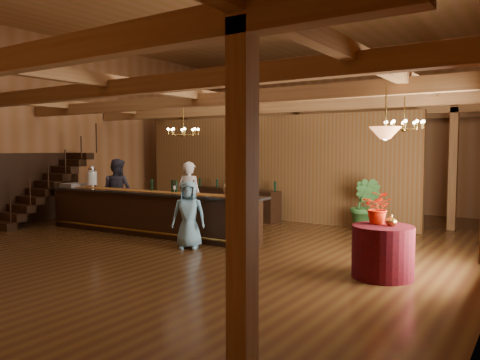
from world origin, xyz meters
The scene contains 27 objects.
floor centered at (0.00, 0.00, 0.00)m, with size 14.00×14.00×0.00m, color #4B2F14.
ceiling centered at (0.00, 0.00, 5.50)m, with size 14.00×14.00×0.00m, color #A06D45.
wall_back centered at (0.00, 7.00, 2.75)m, with size 12.00×0.10×5.50m, color #97623B.
wall_left centered at (-6.00, 0.00, 2.75)m, with size 0.10×14.00×5.50m, color #97623B.
beam_grid centered at (0.00, 0.51, 3.24)m, with size 11.90×13.90×0.39m.
support_posts centered at (0.00, -0.50, 1.60)m, with size 9.20×10.20×3.20m.
partition_wall centered at (-0.50, 3.50, 1.55)m, with size 9.00×0.18×3.10m, color brown.
staircase centered at (-5.45, -0.74, 1.00)m, with size 1.00×2.80×2.00m.
backroom_boxes centered at (-0.29, 5.50, 0.53)m, with size 4.10×0.60×1.10m.
tasting_bar centered at (-1.71, -0.35, 0.54)m, with size 6.47×1.18×1.09m.
beverage_dispenser centered at (-3.74, -0.41, 1.36)m, with size 0.26×0.26×0.60m.
glass_rack_tray centered at (-4.37, -0.55, 1.12)m, with size 0.50×0.50×0.10m, color gray.
raffle_drum centered at (0.75, -0.26, 1.25)m, with size 0.34×0.24×0.30m.
bar_bottle_0 centered at (-1.69, -0.22, 1.22)m, with size 0.07×0.07×0.30m, color black.
bar_bottle_1 centered at (-1.03, -0.19, 1.22)m, with size 0.07×0.07×0.30m, color black.
bar_bottle_2 centered at (-0.92, -0.18, 1.22)m, with size 0.07×0.07×0.30m, color black.
backbar_shelf centered at (-1.45, 3.15, 0.45)m, with size 3.20×0.50×0.90m, color black.
round_table centered at (4.34, -1.02, 0.44)m, with size 1.01×1.01×0.87m, color #5E0A0E.
chandelier_left centered at (-1.26, 0.49, 2.57)m, with size 0.80×0.80×0.78m.
chandelier_right centered at (4.05, 1.30, 2.64)m, with size 0.80×0.80×0.72m.
pendant_lamp centered at (4.34, -1.02, 2.40)m, with size 0.52×0.52×0.90m.
bartender centered at (-1.08, 0.51, 0.90)m, with size 0.66×0.43×1.80m, color white.
staff_second centered at (-3.60, 0.35, 0.92)m, with size 0.90×0.70×1.84m, color #312F3F.
guest centered at (0.20, -1.06, 0.73)m, with size 0.71×0.46×1.46m, color #72A9C6.
floor_plant centered at (2.71, 2.91, 0.69)m, with size 0.76×0.62×1.39m, color #32692B.
table_flowers centered at (4.22, -0.88, 1.15)m, with size 0.50×0.43×0.56m, color red.
table_vase centered at (4.47, -0.99, 1.02)m, with size 0.15×0.15×0.30m, color #A37F34.
Camera 1 is at (6.61, -8.70, 2.16)m, focal length 35.00 mm.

